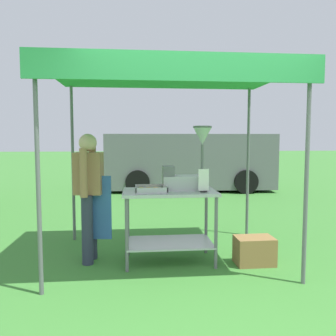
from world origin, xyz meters
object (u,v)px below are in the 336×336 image
vendor (89,191)px  menu_sign (204,182)px  donut_cart (170,211)px  supply_crate (254,251)px  donut_tray (151,190)px  donut_fryer (188,169)px  stall_canopy (169,79)px  van_grey (189,161)px

vendor → menu_sign: bearing=-11.1°
donut_cart → supply_crate: bearing=-9.9°
donut_tray → donut_fryer: donut_fryer is taller
menu_sign → vendor: bearing=168.9°
menu_sign → supply_crate: 1.07m
donut_cart → vendor: (-1.00, 0.11, 0.25)m
menu_sign → stall_canopy: bearing=146.9°
donut_cart → donut_fryer: donut_fryer is taller
stall_canopy → supply_crate: 2.37m
stall_canopy → donut_fryer: stall_canopy is taller
donut_tray → donut_cart: bearing=17.5°
stall_canopy → donut_tray: 1.39m
donut_fryer → van_grey: bearing=80.9°
supply_crate → van_grey: size_ratio=0.09×
stall_canopy → van_grey: stall_canopy is taller
menu_sign → donut_fryer: bearing=125.5°
donut_tray → donut_fryer: bearing=15.3°
donut_cart → donut_fryer: size_ratio=1.44×
donut_tray → donut_fryer: (0.48, 0.13, 0.24)m
donut_fryer → menu_sign: bearing=-54.5°
donut_tray → van_grey: (1.47, 6.32, -0.05)m
stall_canopy → supply_crate: (1.04, -0.28, -2.12)m
vendor → donut_fryer: bearing=-2.6°
stall_canopy → donut_cart: stall_canopy is taller
stall_canopy → menu_sign: bearing=-33.1°
van_grey → donut_cart: bearing=-101.2°
supply_crate → van_grey: (0.20, 6.43, 0.71)m
van_grey → donut_fryer: bearing=-99.1°
stall_canopy → donut_cart: 1.63m
donut_cart → donut_tray: (-0.24, -0.07, 0.28)m
donut_tray → van_grey: van_grey is taller
donut_cart → supply_crate: 1.16m
van_grey → menu_sign: bearing=-97.5°
supply_crate → van_grey: 6.47m
donut_cart → donut_tray: size_ratio=3.03×
stall_canopy → donut_tray: (-0.24, -0.17, -1.35)m
supply_crate → van_grey: van_grey is taller
donut_fryer → menu_sign: donut_fryer is taller
vendor → supply_crate: size_ratio=3.42×
van_grey → stall_canopy: bearing=-101.4°
stall_canopy → vendor: bearing=179.2°
menu_sign → vendor: 1.42m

